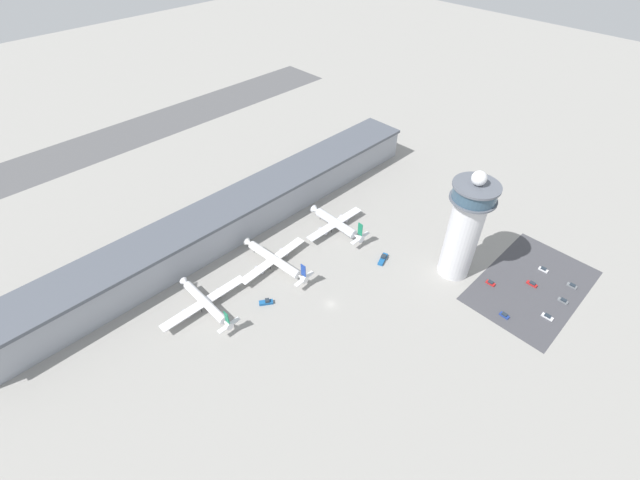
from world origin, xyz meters
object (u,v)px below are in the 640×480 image
Objects in this scene: car_maroon_suv at (572,286)px; airplane_gate_bravo at (274,260)px; service_truck_catering at (266,302)px; control_tower at (465,227)px; car_red_hatchback at (491,283)px; car_white_wagon at (547,317)px; car_black_suv at (532,284)px; car_yellow_taxi at (543,270)px; airplane_gate_alpha at (205,302)px; airplane_gate_charlie at (336,223)px; car_blue_compact at (563,301)px; car_green_van at (504,315)px; service_truck_fuel at (383,259)px.

airplane_gate_bravo is at bearing 130.02° from car_maroon_suv.
service_truck_catering is at bearing -139.32° from airplane_gate_bravo.
car_red_hatchback is (5.15, -17.05, -26.41)m from control_tower.
car_maroon_suv is 0.93× the size of car_white_wagon.
car_red_hatchback is 0.89× the size of car_black_suv.
control_tower is at bearing 135.59° from car_yellow_taxi.
airplane_gate_charlie is (78.61, -2.39, 0.12)m from airplane_gate_alpha.
car_red_hatchback is 26.86m from car_white_wagon.
airplane_gate_charlie is 110.79m from car_blue_compact.
airplane_gate_bravo reaches higher than airplane_gate_alpha.
control_tower reaches higher than car_blue_compact.
car_red_hatchback is (-25.83, 13.29, -0.03)m from car_yellow_taxi.
car_yellow_taxi is (127.44, -92.51, -3.64)m from airplane_gate_alpha.
car_green_van is at bearing -61.21° from airplane_gate_bravo.
airplane_gate_alpha is at bearing 136.98° from car_blue_compact.
service_truck_catering is 1.31× the size of car_white_wagon.
service_truck_catering reaches higher than car_red_hatchback.
car_white_wagon is (63.08, -105.40, -3.71)m from airplane_gate_bravo.
control_tower is 12.49× the size of car_maroon_suv.
car_white_wagon is (-25.57, 0.16, 0.03)m from car_maroon_suv.
airplane_gate_charlie is 102.58m from car_yellow_taxi.
airplane_gate_alpha reaches higher than car_green_van.
airplane_gate_alpha is 9.44× the size of car_blue_compact.
car_yellow_taxi is (107.02, -76.66, -0.22)m from service_truck_catering.
car_white_wagon reaches higher than car_maroon_suv.
car_yellow_taxi reaches higher than car_red_hatchback.
car_yellow_taxi is at bearing -45.78° from airplane_gate_bravo.
airplane_gate_alpha is 78.64m from airplane_gate_charlie.
car_black_suv is (18.19, -30.70, -26.39)m from control_tower.
service_truck_catering is at bearing 131.58° from car_green_van.
car_yellow_taxi is at bearing 27.29° from car_white_wagon.
car_green_van is (-38.02, 13.43, 0.04)m from car_maroon_suv.
car_yellow_taxi is (48.83, -90.13, -3.76)m from airplane_gate_charlie.
car_maroon_suv is (48.38, -71.79, -0.34)m from service_truck_fuel.
control_tower reaches higher than service_truck_fuel.
car_white_wagon is at bearing 175.88° from car_blue_compact.
service_truck_catering is at bearing 148.66° from control_tower.
car_red_hatchback is at bearing 133.69° from car_black_suv.
airplane_gate_alpha is (-96.47, 62.18, -22.74)m from control_tower.
service_truck_catering is at bearing 162.20° from service_truck_fuel.
control_tower is at bearing -56.82° from service_truck_fuel.
car_blue_compact is at bearing -176.12° from car_maroon_suv.
car_green_van is at bearing 160.54° from car_maroon_suv.
control_tower is 50.75m from car_yellow_taxi.
airplane_gate_bravo is 1.10× the size of airplane_gate_charlie.
service_truck_fuel reaches higher than car_maroon_suv.
car_red_hatchback reaches higher than car_green_van.
service_truck_catering is 121.71m from car_black_suv.
car_red_hatchback is at bearing 46.44° from car_green_van.
car_blue_compact reaches higher than car_maroon_suv.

